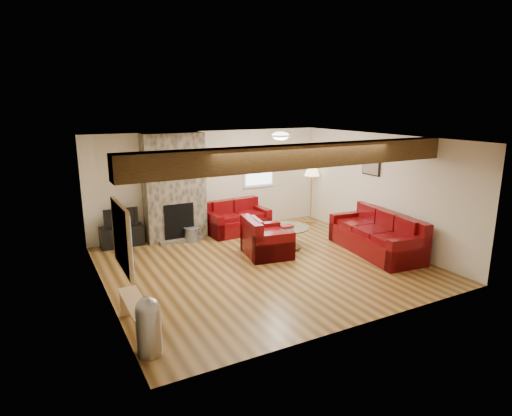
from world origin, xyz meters
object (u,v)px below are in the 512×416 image
Objects in this scene: floor_lamp at (312,174)px; armchair_red at (267,237)px; loveseat at (238,217)px; television at (120,217)px; tv_cabinet at (122,236)px; sofa_three at (376,233)px; coffee_table at (286,237)px.

armchair_red is at bearing -143.90° from floor_lamp.
loveseat is 2.01× the size of television.
armchair_red is 3.03m from floor_lamp.
floor_lamp is at bearing -44.65° from armchair_red.
sofa_three is at bearing -32.44° from tv_cabinet.
loveseat is 2.37m from floor_lamp.
television is 0.48× the size of floor_lamp.
sofa_three is 2.81m from floor_lamp.
armchair_red is (-2.14, 0.96, -0.03)m from sofa_three.
tv_cabinet is 1.25× the size of television.
coffee_table is at bearing -120.20° from sofa_three.
loveseat is at bearing 178.49° from floor_lamp.
sofa_three is 5.62m from television.
sofa_three is 1.93m from coffee_table.
sofa_three is 2.42× the size of tv_cabinet.
television is at bearing 60.91° from armchair_red.
loveseat is 2.79m from television.
television is (0.00, 0.00, 0.45)m from tv_cabinet.
sofa_three reaches higher than tv_cabinet.
loveseat is at bearing -6.22° from tv_cabinet.
tv_cabinet is 5.06m from floor_lamp.
loveseat is 1.49× the size of armchair_red.
armchair_red is 3.32m from tv_cabinet.
coffee_table is 1.33× the size of television.
sofa_three is 1.45× the size of floor_lamp.
loveseat is at bearing -6.22° from television.
loveseat is 1.63m from coffee_table.
tv_cabinet is (-4.74, 3.01, -0.20)m from sofa_three.
television is at bearing 149.96° from coffee_table.
television is (-2.60, 2.06, 0.27)m from armchair_red.
armchair_red is 1.35× the size of television.
floor_lamp is (4.93, -0.36, 0.65)m from television.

